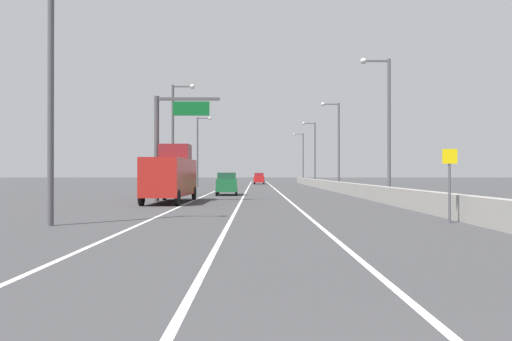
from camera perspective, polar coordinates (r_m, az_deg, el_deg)
ground_plane at (r=66.81m, az=0.64°, el=-2.03°), size 320.00×320.00×0.00m
lane_stripe_left at (r=57.99m, az=-4.68°, el=-2.29°), size 0.16×130.00×0.00m
lane_stripe_center at (r=57.82m, az=-1.22°, el=-2.29°), size 0.16×130.00×0.00m
lane_stripe_right at (r=57.86m, az=2.25°, el=-2.29°), size 0.16×130.00×0.00m
jersey_barrier_right at (r=43.69m, az=11.42°, el=-2.22°), size 0.60×120.00×1.10m
overhead_sign_gantry at (r=36.14m, az=-10.28°, el=4.01°), size 4.68×0.36×7.50m
speed_advisory_sign at (r=21.70m, az=21.08°, el=-0.96°), size 0.60×0.11×3.00m
lamp_post_right_second at (r=36.60m, az=14.40°, el=5.69°), size 2.14×0.44×10.16m
lamp_post_right_third at (r=58.20m, az=9.02°, el=3.47°), size 2.14×0.44×10.16m
lamp_post_right_fourth at (r=80.05m, az=6.41°, el=2.44°), size 2.14×0.44×10.16m
lamp_post_right_fifth at (r=102.04m, az=5.11°, el=1.85°), size 2.14×0.44×10.16m
lamp_post_left_near at (r=20.94m, az=-21.87°, el=10.22°), size 2.14×0.44×10.16m
lamp_post_left_mid at (r=46.40m, az=-9.32°, el=4.42°), size 2.14×0.44×10.16m
lamp_post_left_far at (r=72.74m, az=-6.65°, el=2.71°), size 2.14×0.44×10.16m
car_gray_0 at (r=92.93m, az=-3.54°, el=-0.89°), size 2.04×4.19×2.11m
car_red_1 at (r=91.60m, az=0.21°, el=-0.92°), size 2.03×4.75×2.05m
car_green_2 at (r=45.85m, az=-3.50°, el=-1.54°), size 2.09×4.26×2.06m
box_truck at (r=34.79m, az=-9.85°, el=-0.55°), size 2.64×8.35×4.09m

